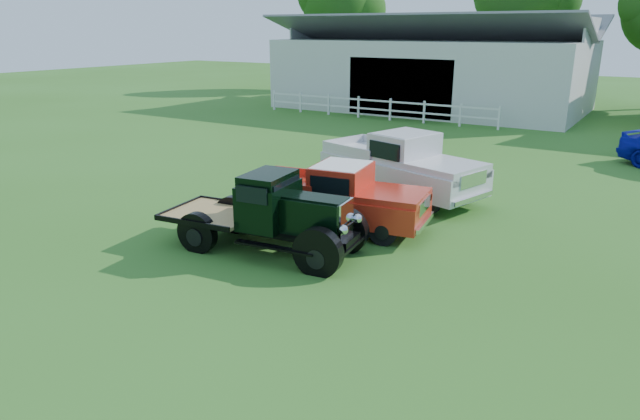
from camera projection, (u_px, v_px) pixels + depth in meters
The scene contains 8 objects.
ground at pixel (282, 270), 12.08m from camera, with size 120.00×120.00×0.00m, color #31651C.
shed_left at pixel (433, 63), 35.75m from camera, with size 18.80×10.20×5.60m, color #AAAAAA, non-canonical shape.
fence_rail at pixel (374, 108), 32.08m from camera, with size 14.20×0.16×1.20m, color white, non-canonical shape.
tree_a at pixel (338, 24), 46.22m from camera, with size 6.30×6.30×10.50m, color #254511, non-canonical shape.
tree_b at pixel (519, 15), 39.78m from camera, with size 6.90×6.90×11.50m, color #254511, non-canonical shape.
vintage_flatbed at pixel (266, 212), 12.90m from camera, with size 4.65×1.84×1.84m, color black, non-canonical shape.
red_pickup at pixel (338, 196), 14.44m from camera, with size 4.63×1.78×1.69m, color red, non-canonical shape.
white_pickup at pixel (401, 165), 17.09m from camera, with size 5.26×2.04×1.93m, color silver, non-canonical shape.
Camera 1 is at (6.60, -8.99, 4.90)m, focal length 32.00 mm.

